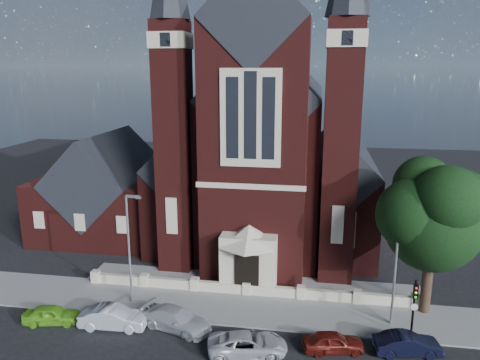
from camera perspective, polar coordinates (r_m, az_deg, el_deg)
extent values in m
plane|color=black|center=(43.57, 2.54, -8.73)|extent=(120.00, 120.00, 0.00)
cube|color=slate|center=(34.18, 0.31, -15.38)|extent=(60.00, 5.00, 0.12)
cube|color=slate|center=(37.69, 1.30, -12.46)|extent=(26.00, 3.00, 0.14)
cube|color=#B4A78F|center=(35.92, 0.83, -13.85)|extent=(24.00, 0.40, 0.90)
cube|color=#451412|center=(51.13, 3.99, 2.83)|extent=(10.00, 30.00, 14.00)
cube|color=black|center=(50.29, 4.12, 10.68)|extent=(10.00, 30.20, 10.00)
cube|color=#451412|center=(52.06, -4.42, -0.37)|extent=(5.00, 26.00, 8.00)
cube|color=#451412|center=(50.67, 12.29, -1.04)|extent=(5.00, 26.00, 8.00)
cube|color=black|center=(51.23, -4.50, 3.98)|extent=(5.01, 26.20, 5.01)
cube|color=black|center=(49.83, 12.52, 3.42)|extent=(5.01, 26.20, 5.01)
cube|color=#451412|center=(35.45, 1.62, 2.94)|extent=(8.00, 3.00, 20.00)
cube|color=black|center=(34.99, 1.73, 19.25)|extent=(8.00, 3.20, 8.00)
cube|color=#B4A78F|center=(33.48, 1.28, 7.50)|extent=(4.40, 0.15, 7.00)
cube|color=black|center=(33.39, 1.27, 7.83)|extent=(0.90, 0.08, 6.20)
cube|color=#B4A78F|center=(35.87, 1.09, -10.00)|extent=(4.20, 2.00, 4.40)
cube|color=black|center=(35.17, 0.83, -11.57)|extent=(1.80, 0.12, 3.20)
cone|color=#B4A78F|center=(35.04, 1.10, -6.70)|extent=(4.60, 4.60, 1.60)
cube|color=#451412|center=(37.82, -7.99, 3.49)|extent=(2.60, 2.60, 20.00)
cube|color=#B4A78F|center=(37.28, -8.44, 16.46)|extent=(2.80, 2.80, 1.20)
cube|color=#451412|center=(36.15, 12.11, 2.85)|extent=(2.60, 2.60, 20.00)
cube|color=#B4A78F|center=(35.59, 12.82, 16.41)|extent=(2.80, 2.80, 1.20)
cube|color=#451412|center=(49.64, -15.66, -2.74)|extent=(12.00, 12.00, 6.00)
cube|color=black|center=(48.91, -15.88, 0.63)|extent=(8.49, 12.20, 8.49)
cylinder|color=black|center=(34.93, 21.85, -11.18)|extent=(0.70, 0.70, 5.00)
sphere|color=black|center=(33.51, 22.45, -4.94)|extent=(6.40, 6.40, 6.40)
sphere|color=black|center=(31.94, 23.94, -2.23)|extent=(4.40, 4.40, 4.40)
cylinder|color=gray|center=(34.09, -13.37, -8.41)|extent=(0.16, 0.16, 8.00)
cube|color=gray|center=(32.63, -12.94, -1.96)|extent=(1.00, 0.15, 0.18)
cube|color=gray|center=(32.51, -12.28, -2.13)|extent=(0.35, 0.22, 0.12)
cylinder|color=gray|center=(32.06, 18.40, -10.22)|extent=(0.16, 0.16, 8.00)
cube|color=gray|center=(30.79, 19.88, -3.39)|extent=(1.00, 0.15, 0.18)
cube|color=gray|center=(30.89, 20.59, -3.55)|extent=(0.35, 0.22, 0.12)
cylinder|color=black|center=(31.76, 20.37, -14.62)|extent=(0.14, 0.14, 4.00)
cube|color=black|center=(31.05, 20.62, -12.63)|extent=(0.28, 0.22, 0.90)
sphere|color=red|center=(30.81, 20.72, -12.24)|extent=(0.14, 0.14, 0.14)
sphere|color=#CC8C0C|center=(30.94, 20.67, -12.74)|extent=(0.14, 0.14, 0.14)
sphere|color=#0C9919|center=(31.07, 20.62, -13.23)|extent=(0.14, 0.14, 0.14)
imported|color=#69BA25|center=(34.54, -22.01, -14.96)|extent=(3.87, 2.19, 1.24)
imported|color=#AFB1B7|center=(32.73, -15.17, -15.87)|extent=(4.47, 1.82, 1.44)
imported|color=#B6B8BE|center=(31.81, -7.74, -16.47)|extent=(5.16, 3.36, 1.39)
imported|color=silver|center=(29.24, 0.92, -19.38)|extent=(5.08, 3.14, 1.31)
imported|color=#58140F|center=(30.00, 11.28, -18.80)|extent=(3.88, 2.19, 1.24)
imported|color=black|center=(30.87, 19.73, -18.33)|extent=(4.12, 2.02, 1.30)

